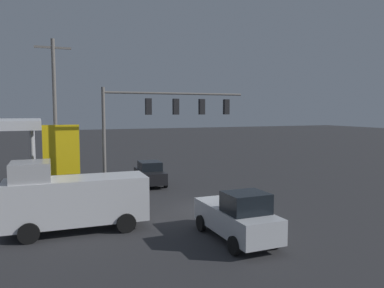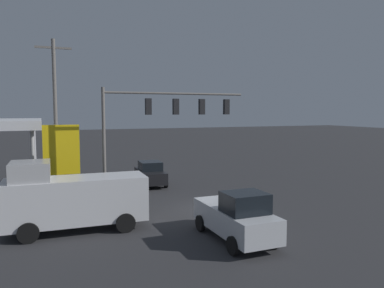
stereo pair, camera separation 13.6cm
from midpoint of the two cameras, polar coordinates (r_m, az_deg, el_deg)
The scene contains 7 objects.
ground_plane at distance 23.21m, azimuth 2.05°, elevation -9.89°, with size 200.00×200.00×0.00m, color #2D2D30.
traffic_signal_assembly at distance 23.38m, azimuth -4.27°, elevation 4.21°, with size 9.23×0.43×7.37m.
utility_pole at distance 27.76m, azimuth -19.96°, elevation 4.26°, with size 2.40×0.26×10.91m.
price_sign at distance 24.19m, azimuth -19.12°, elevation -1.21°, with size 2.14×0.27×5.15m.
pickup_parked at distance 17.76m, azimuth 7.03°, elevation -10.96°, with size 2.29×5.21×2.40m.
sedan_far at distance 30.43m, azimuth -6.25°, elevation -4.48°, with size 2.25×4.49×1.93m.
delivery_truck at distance 19.69m, azimuth -17.49°, elevation -7.80°, with size 6.87×2.73×3.58m.
Camera 2 is at (9.10, 20.49, 6.02)m, focal length 35.00 mm.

